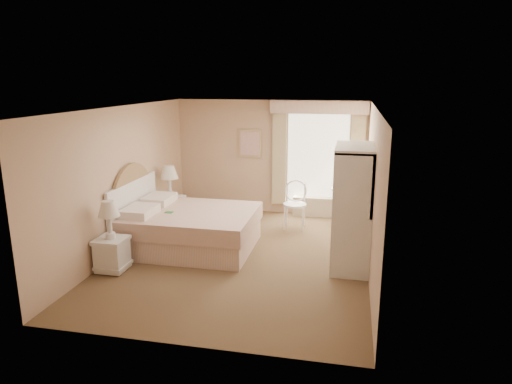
% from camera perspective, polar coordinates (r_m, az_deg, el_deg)
% --- Properties ---
extents(room, '(4.21, 5.51, 2.51)m').
position_cam_1_polar(room, '(7.50, -1.90, 0.90)').
color(room, brown).
rests_on(room, ground).
extents(window, '(2.05, 0.22, 2.51)m').
position_cam_1_polar(window, '(9.90, 7.71, 4.54)').
color(window, white).
rests_on(window, room).
extents(framed_art, '(0.52, 0.04, 0.62)m').
position_cam_1_polar(framed_art, '(10.14, -0.75, 6.09)').
color(framed_art, tan).
rests_on(framed_art, room).
extents(bed, '(2.31, 1.82, 1.61)m').
position_cam_1_polar(bed, '(8.24, -9.07, -4.31)').
color(bed, tan).
rests_on(bed, room).
extents(nightstand_near, '(0.46, 0.46, 1.12)m').
position_cam_1_polar(nightstand_near, '(7.50, -17.62, -6.37)').
color(nightstand_near, white).
rests_on(nightstand_near, room).
extents(nightstand_far, '(0.50, 0.50, 1.22)m').
position_cam_1_polar(nightstand_far, '(9.54, -10.64, -1.34)').
color(nightstand_far, white).
rests_on(nightstand_far, room).
extents(round_table, '(0.67, 0.67, 0.71)m').
position_cam_1_polar(round_table, '(9.81, 11.25, -0.88)').
color(round_table, white).
rests_on(round_table, room).
extents(cafe_chair, '(0.47, 0.47, 0.96)m').
position_cam_1_polar(cafe_chair, '(9.25, 4.92, -1.04)').
color(cafe_chair, white).
rests_on(cafe_chair, room).
extents(armoire, '(0.59, 1.17, 1.95)m').
position_cam_1_polar(armoire, '(7.41, 11.91, -3.08)').
color(armoire, white).
rests_on(armoire, room).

